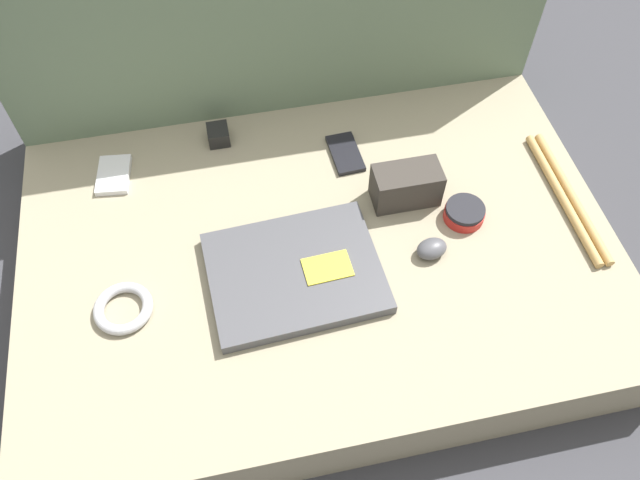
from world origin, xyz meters
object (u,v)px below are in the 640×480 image
(phone_silver, at_px, (345,153))
(charger_brick, at_px, (218,135))
(speaker_puck, at_px, (464,213))
(camera_pouch, at_px, (406,185))
(phone_black, at_px, (114,175))
(computer_mouse, at_px, (432,249))
(laptop, at_px, (295,273))

(phone_silver, relative_size, charger_brick, 2.23)
(speaker_puck, bearing_deg, phone_silver, 132.18)
(camera_pouch, bearing_deg, phone_black, 162.84)
(phone_silver, bearing_deg, computer_mouse, -73.05)
(laptop, height_order, charger_brick, charger_brick)
(computer_mouse, distance_m, speaker_puck, 0.12)
(laptop, relative_size, phone_black, 3.04)
(charger_brick, bearing_deg, computer_mouse, -46.26)
(phone_silver, xyz_separation_m, camera_pouch, (0.09, -0.14, 0.04))
(computer_mouse, xyz_separation_m, camera_pouch, (-0.01, 0.14, 0.02))
(laptop, relative_size, phone_silver, 2.87)
(laptop, height_order, phone_black, laptop)
(camera_pouch, bearing_deg, phone_silver, 122.97)
(laptop, height_order, speaker_puck, speaker_puck)
(laptop, height_order, camera_pouch, camera_pouch)
(speaker_puck, relative_size, camera_pouch, 0.60)
(laptop, bearing_deg, speaker_puck, 7.55)
(speaker_puck, xyz_separation_m, phone_black, (-0.70, 0.26, -0.01))
(laptop, distance_m, computer_mouse, 0.27)
(computer_mouse, height_order, camera_pouch, camera_pouch)
(speaker_puck, relative_size, phone_black, 0.74)
(camera_pouch, bearing_deg, computer_mouse, -85.21)
(speaker_puck, bearing_deg, charger_brick, 145.57)
(camera_pouch, bearing_deg, charger_brick, 145.87)
(phone_black, distance_m, camera_pouch, 0.62)
(speaker_puck, relative_size, charger_brick, 1.56)
(phone_black, xyz_separation_m, charger_brick, (0.23, 0.06, 0.01))
(phone_silver, bearing_deg, speaker_puck, -50.91)
(computer_mouse, bearing_deg, phone_black, 139.76)
(laptop, distance_m, charger_brick, 0.40)
(laptop, bearing_deg, charger_brick, 101.73)
(phone_silver, bearing_deg, camera_pouch, -60.13)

